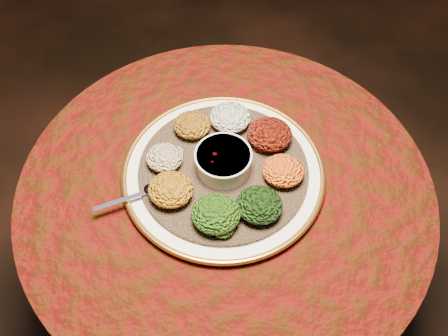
# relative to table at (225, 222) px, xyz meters

# --- Properties ---
(table) EXTENTS (0.96, 0.96, 0.73)m
(table) POSITION_rel_table_xyz_m (0.00, 0.00, 0.00)
(table) COLOR black
(table) RESTS_ON ground
(platter) EXTENTS (0.48, 0.48, 0.02)m
(platter) POSITION_rel_table_xyz_m (-0.01, 0.02, 0.19)
(platter) COLOR white
(platter) RESTS_ON table
(injera) EXTENTS (0.51, 0.51, 0.01)m
(injera) POSITION_rel_table_xyz_m (-0.01, 0.02, 0.20)
(injera) COLOR brown
(injera) RESTS_ON platter
(stew_bowl) EXTENTS (0.13, 0.13, 0.05)m
(stew_bowl) POSITION_rel_table_xyz_m (-0.01, 0.02, 0.24)
(stew_bowl) COLOR silver
(stew_bowl) RESTS_ON injera
(spoon) EXTENTS (0.14, 0.10, 0.01)m
(spoon) POSITION_rel_table_xyz_m (-0.16, -0.07, 0.21)
(spoon) COLOR silver
(spoon) RESTS_ON injera
(portion_ayib) EXTENTS (0.10, 0.09, 0.05)m
(portion_ayib) POSITION_rel_table_xyz_m (-0.02, 0.16, 0.23)
(portion_ayib) COLOR white
(portion_ayib) RESTS_ON injera
(portion_kitfo) EXTENTS (0.11, 0.10, 0.05)m
(portion_kitfo) POSITION_rel_table_xyz_m (0.08, 0.12, 0.23)
(portion_kitfo) COLOR black
(portion_kitfo) RESTS_ON injera
(portion_tikil) EXTENTS (0.09, 0.09, 0.05)m
(portion_tikil) POSITION_rel_table_xyz_m (0.13, 0.03, 0.23)
(portion_tikil) COLOR #C37F10
(portion_tikil) RESTS_ON injera
(portion_gomen) EXTENTS (0.10, 0.10, 0.05)m
(portion_gomen) POSITION_rel_table_xyz_m (0.09, -0.07, 0.23)
(portion_gomen) COLOR black
(portion_gomen) RESTS_ON injera
(portion_mixveg) EXTENTS (0.11, 0.10, 0.05)m
(portion_mixveg) POSITION_rel_table_xyz_m (0.00, -0.11, 0.23)
(portion_mixveg) COLOR #A1380A
(portion_mixveg) RESTS_ON injera
(portion_kik) EXTENTS (0.10, 0.09, 0.05)m
(portion_kik) POSITION_rel_table_xyz_m (-0.11, -0.07, 0.23)
(portion_kik) COLOR #AD730F
(portion_kik) RESTS_ON injera
(portion_timatim) EXTENTS (0.08, 0.08, 0.04)m
(portion_timatim) POSITION_rel_table_xyz_m (-0.14, 0.01, 0.23)
(portion_timatim) COLOR maroon
(portion_timatim) RESTS_ON injera
(portion_shiro) EXTENTS (0.09, 0.08, 0.04)m
(portion_shiro) POSITION_rel_table_xyz_m (-0.10, 0.12, 0.23)
(portion_shiro) COLOR #975712
(portion_shiro) RESTS_ON injera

